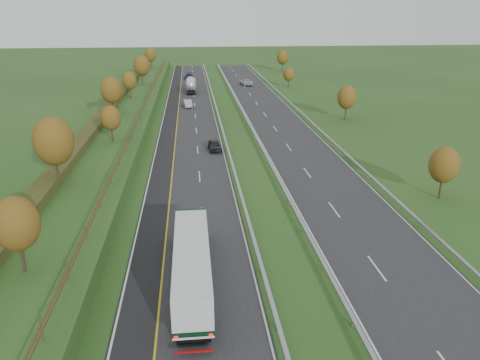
{
  "coord_description": "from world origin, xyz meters",
  "views": [
    {
      "loc": [
        0.57,
        -21.24,
        20.04
      ],
      "look_at": [
        5.63,
        27.27,
        2.2
      ],
      "focal_mm": 35.0,
      "sensor_mm": 36.0,
      "label": 1
    }
  ],
  "objects_px": {
    "box_lorry": "(192,261)",
    "car_dark_near": "(215,145)",
    "car_silver_mid": "(188,103)",
    "road_tanker": "(191,85)",
    "car_oncoming": "(247,82)",
    "car_small_far": "(189,76)"
  },
  "relations": [
    {
      "from": "box_lorry",
      "to": "car_silver_mid",
      "type": "distance_m",
      "value": 70.74
    },
    {
      "from": "box_lorry",
      "to": "car_silver_mid",
      "type": "bearing_deg",
      "value": 90.34
    },
    {
      "from": "car_oncoming",
      "to": "road_tanker",
      "type": "bearing_deg",
      "value": 24.23
    },
    {
      "from": "car_silver_mid",
      "to": "car_oncoming",
      "type": "xyz_separation_m",
      "value": [
        16.35,
        29.46,
        0.06
      ]
    },
    {
      "from": "car_oncoming",
      "to": "car_silver_mid",
      "type": "bearing_deg",
      "value": 54.38
    },
    {
      "from": "car_silver_mid",
      "to": "road_tanker",
      "type": "bearing_deg",
      "value": 81.36
    },
    {
      "from": "box_lorry",
      "to": "car_oncoming",
      "type": "bearing_deg",
      "value": 80.97
    },
    {
      "from": "box_lorry",
      "to": "car_oncoming",
      "type": "relative_size",
      "value": 2.74
    },
    {
      "from": "car_silver_mid",
      "to": "car_small_far",
      "type": "height_order",
      "value": "car_small_far"
    },
    {
      "from": "car_silver_mid",
      "to": "car_small_far",
      "type": "xyz_separation_m",
      "value": [
        0.32,
        44.19,
        0.02
      ]
    },
    {
      "from": "road_tanker",
      "to": "car_dark_near",
      "type": "distance_m",
      "value": 54.14
    },
    {
      "from": "box_lorry",
      "to": "car_oncoming",
      "type": "xyz_separation_m",
      "value": [
        15.93,
        100.19,
        -1.47
      ]
    },
    {
      "from": "car_dark_near",
      "to": "car_silver_mid",
      "type": "relative_size",
      "value": 0.96
    },
    {
      "from": "road_tanker",
      "to": "car_oncoming",
      "type": "xyz_separation_m",
      "value": [
        15.52,
        9.26,
        -1.0
      ]
    },
    {
      "from": "road_tanker",
      "to": "car_silver_mid",
      "type": "bearing_deg",
      "value": -92.35
    },
    {
      "from": "road_tanker",
      "to": "car_silver_mid",
      "type": "distance_m",
      "value": 20.24
    },
    {
      "from": "box_lorry",
      "to": "car_silver_mid",
      "type": "height_order",
      "value": "box_lorry"
    },
    {
      "from": "box_lorry",
      "to": "car_dark_near",
      "type": "height_order",
      "value": "box_lorry"
    },
    {
      "from": "road_tanker",
      "to": "car_dark_near",
      "type": "height_order",
      "value": "road_tanker"
    },
    {
      "from": "box_lorry",
      "to": "car_dark_near",
      "type": "distance_m",
      "value": 37.1
    },
    {
      "from": "car_dark_near",
      "to": "car_oncoming",
      "type": "distance_m",
      "value": 64.48
    },
    {
      "from": "box_lorry",
      "to": "car_dark_near",
      "type": "xyz_separation_m",
      "value": [
        3.62,
        36.89,
        -1.53
      ]
    }
  ]
}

